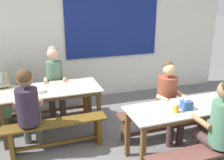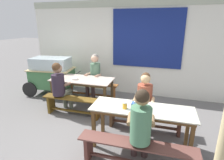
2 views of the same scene
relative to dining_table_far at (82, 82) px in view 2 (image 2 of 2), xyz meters
name	(u,v)px [view 2 (image 2 of 2)]	position (x,y,z in m)	size (l,w,h in m)	color
ground_plane	(100,132)	(0.91, -1.09, -0.70)	(40.00, 40.00, 0.00)	slate
backdrop_wall	(129,47)	(0.94, 1.39, 0.80)	(6.49, 0.23, 2.85)	silver
dining_table_far	(82,82)	(0.00, 0.00, 0.00)	(1.65, 0.79, 0.78)	#C1AE9F
dining_table_near	(142,112)	(1.79, -1.27, 0.00)	(1.82, 0.67, 0.78)	beige
bench_far_back	(91,88)	(-0.02, 0.58, -0.40)	(1.66, 0.30, 0.47)	brown
bench_far_front	(73,104)	(0.02, -0.58, -0.39)	(1.52, 0.31, 0.47)	brown
bench_near_back	(144,116)	(1.77, -0.69, -0.38)	(1.67, 0.33, 0.47)	brown
bench_near_front	(136,152)	(1.81, -1.85, -0.38)	(1.82, 0.34, 0.47)	brown
food_cart	(51,73)	(-1.34, 0.53, -0.02)	(1.73, 0.99, 1.17)	#407747
person_center_facing	(94,74)	(0.13, 0.51, 0.08)	(0.42, 0.57, 1.36)	#42322F
person_right_near_table	(144,100)	(1.76, -0.76, 0.02)	(0.43, 0.53, 1.27)	#4B322E
person_left_back_turned	(60,84)	(-0.34, -0.52, 0.07)	(0.44, 0.55, 1.31)	#5F6656
person_near_front	(141,124)	(1.85, -1.79, 0.07)	(0.46, 0.53, 1.34)	#433030
tissue_box	(136,106)	(1.69, -1.33, 0.14)	(0.13, 0.13, 0.14)	#2E5394
condiment_jar	(125,105)	(1.50, -1.37, 0.14)	(0.08, 0.08, 0.12)	gold
soup_bowl	(75,79)	(-0.16, -0.11, 0.10)	(0.17, 0.17, 0.05)	silver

